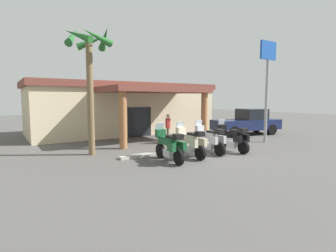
{
  "coord_description": "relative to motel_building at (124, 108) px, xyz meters",
  "views": [
    {
      "loc": [
        -8.75,
        -9.66,
        2.71
      ],
      "look_at": [
        -0.68,
        2.4,
        1.2
      ],
      "focal_mm": 28.11,
      "sensor_mm": 36.0,
      "label": 1
    }
  ],
  "objects": [
    {
      "name": "ground_plane",
      "position": [
        -0.03,
        -9.78,
        -2.01
      ],
      "size": [
        80.0,
        80.0,
        0.0
      ],
      "primitive_type": "plane",
      "color": "#514F4C"
    },
    {
      "name": "motorcycle_silver",
      "position": [
        0.09,
        -9.88,
        -1.31
      ],
      "size": [
        0.71,
        2.21,
        1.61
      ],
      "rotation": [
        0.0,
        0.0,
        1.54
      ],
      "color": "black",
      "rests_on": "ground_plane"
    },
    {
      "name": "motorcycle_green",
      "position": [
        -2.53,
        -10.2,
        -1.31
      ],
      "size": [
        0.72,
        2.21,
        1.61
      ],
      "rotation": [
        0.0,
        0.0,
        1.52
      ],
      "color": "black",
      "rests_on": "ground_plane"
    },
    {
      "name": "curb_strip",
      "position": [
        -0.56,
        -8.68,
        -1.95
      ],
      "size": [
        7.24,
        0.36,
        0.12
      ],
      "primitive_type": "cube",
      "color": "#ADA89E",
      "rests_on": "ground_plane"
    },
    {
      "name": "pickup_truck_navy",
      "position": [
        7.2,
        -6.34,
        -1.07
      ],
      "size": [
        5.48,
        2.95,
        1.95
      ],
      "rotation": [
        0.0,
        0.0,
        -0.21
      ],
      "color": "black",
      "rests_on": "ground_plane"
    },
    {
      "name": "roadside_sign",
      "position": [
        5.34,
        -9.27,
        2.17
      ],
      "size": [
        1.4,
        0.18,
        6.18
      ],
      "color": "#99999E",
      "rests_on": "ground_plane"
    },
    {
      "name": "motel_building",
      "position": [
        0.0,
        0.0,
        0.0
      ],
      "size": [
        14.44,
        10.09,
        3.9
      ],
      "rotation": [
        0.0,
        0.0,
        -0.01
      ],
      "color": "beige",
      "rests_on": "ground_plane"
    },
    {
      "name": "motorcycle_cream",
      "position": [
        -1.22,
        -10.0,
        -1.31
      ],
      "size": [
        0.72,
        2.21,
        1.61
      ],
      "rotation": [
        0.0,
        0.0,
        1.53
      ],
      "color": "black",
      "rests_on": "ground_plane"
    },
    {
      "name": "palm_tree_roadside",
      "position": [
        -4.86,
        -6.97,
        2.53
      ],
      "size": [
        2.27,
        2.29,
        6.2
      ],
      "color": "brown",
      "rests_on": "ground_plane"
    },
    {
      "name": "pedestrian",
      "position": [
        0.49,
        -5.58,
        -1.0
      ],
      "size": [
        0.41,
        0.39,
        1.73
      ],
      "rotation": [
        0.0,
        0.0,
        2.34
      ],
      "color": "brown",
      "rests_on": "ground_plane"
    },
    {
      "name": "motorcycle_black",
      "position": [
        1.4,
        -10.2,
        -1.31
      ],
      "size": [
        0.72,
        2.21,
        1.61
      ],
      "rotation": [
        0.0,
        0.0,
        1.52
      ],
      "color": "black",
      "rests_on": "ground_plane"
    }
  ]
}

